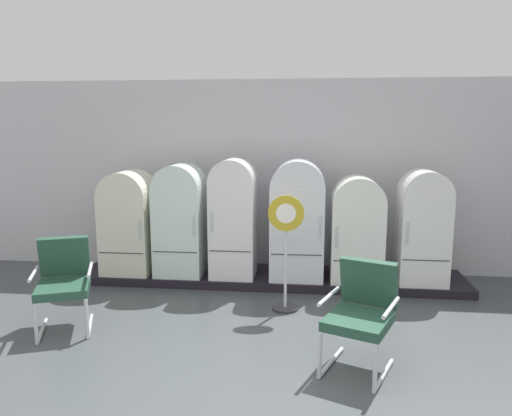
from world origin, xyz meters
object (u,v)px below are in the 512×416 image
object	(u,v)px
refrigerator_0	(129,219)
refrigerator_4	(357,226)
armchair_right	(362,310)
refrigerator_1	(180,216)
refrigerator_2	(233,214)
refrigerator_5	(423,224)
sign_stand	(286,257)
refrigerator_3	(298,216)
armchair_left	(64,279)

from	to	relation	value
refrigerator_0	refrigerator_4	xyz separation A→B (m)	(3.19, -0.05, -0.02)
refrigerator_4	armchair_right	distance (m)	2.23
refrigerator_1	refrigerator_2	size ratio (longest dim) A/B	0.95
refrigerator_5	sign_stand	world-z (taller)	refrigerator_5
refrigerator_3	armchair_left	size ratio (longest dim) A/B	1.65
sign_stand	armchair_right	bearing A→B (deg)	-59.83
refrigerator_2	refrigerator_3	size ratio (longest dim) A/B	1.01
refrigerator_0	armchair_left	world-z (taller)	refrigerator_0
refrigerator_3	refrigerator_5	bearing A→B (deg)	-2.00
refrigerator_4	refrigerator_3	bearing A→B (deg)	176.09
armchair_right	sign_stand	size ratio (longest dim) A/B	0.70
refrigerator_1	armchair_left	distance (m)	1.93
refrigerator_0	refrigerator_3	xyz separation A→B (m)	(2.39, 0.01, 0.10)
refrigerator_3	sign_stand	xyz separation A→B (m)	(-0.11, -0.95, -0.32)
refrigerator_2	refrigerator_4	bearing A→B (deg)	-0.04
refrigerator_0	refrigerator_2	xyz separation A→B (m)	(1.51, -0.05, 0.11)
refrigerator_5	armchair_right	world-z (taller)	refrigerator_5
refrigerator_0	armchair_right	world-z (taller)	refrigerator_0
refrigerator_2	refrigerator_3	bearing A→B (deg)	3.47
armchair_right	refrigerator_3	bearing A→B (deg)	105.99
refrigerator_2	sign_stand	size ratio (longest dim) A/B	1.17
refrigerator_2	refrigerator_5	xyz separation A→B (m)	(2.53, -0.00, -0.07)
sign_stand	refrigerator_4	bearing A→B (deg)	44.67
refrigerator_3	refrigerator_2	bearing A→B (deg)	-176.53
armchair_left	refrigerator_4	bearing A→B (deg)	26.80
armchair_right	sign_stand	distance (m)	1.51
refrigerator_1	refrigerator_3	size ratio (longest dim) A/B	0.96
armchair_right	sign_stand	bearing A→B (deg)	120.17
refrigerator_5	refrigerator_2	bearing A→B (deg)	179.90
sign_stand	refrigerator_3	bearing A→B (deg)	83.35
refrigerator_0	armchair_left	xyz separation A→B (m)	(-0.10, -1.71, -0.33)
refrigerator_2	refrigerator_5	size ratio (longest dim) A/B	1.08
refrigerator_0	refrigerator_5	distance (m)	4.04
refrigerator_0	refrigerator_1	size ratio (longest dim) A/B	0.93
refrigerator_3	armchair_left	distance (m)	3.05
refrigerator_3	armchair_left	xyz separation A→B (m)	(-2.49, -1.72, -0.42)
refrigerator_3	refrigerator_5	world-z (taller)	refrigerator_3
refrigerator_2	armchair_left	xyz separation A→B (m)	(-1.61, -1.66, -0.43)
sign_stand	refrigerator_2	bearing A→B (deg)	130.48
refrigerator_3	armchair_right	bearing A→B (deg)	-74.01
refrigerator_3	refrigerator_4	xyz separation A→B (m)	(0.80, -0.05, -0.12)
refrigerator_1	refrigerator_2	bearing A→B (deg)	-2.08
refrigerator_0	refrigerator_2	bearing A→B (deg)	-1.82
refrigerator_1	armchair_right	size ratio (longest dim) A/B	1.58
armchair_left	sign_stand	xyz separation A→B (m)	(2.38, 0.76, 0.10)
refrigerator_2	sign_stand	xyz separation A→B (m)	(0.77, -0.90, -0.33)
refrigerator_1	refrigerator_4	size ratio (longest dim) A/B	1.10
refrigerator_4	refrigerator_5	bearing A→B (deg)	-0.22
refrigerator_3	sign_stand	bearing A→B (deg)	-96.65
refrigerator_0	sign_stand	bearing A→B (deg)	-22.62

